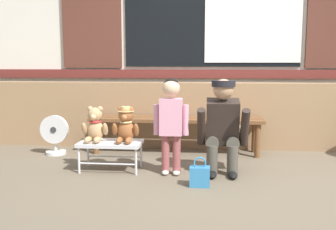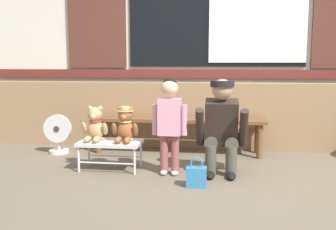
{
  "view_description": "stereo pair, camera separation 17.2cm",
  "coord_description": "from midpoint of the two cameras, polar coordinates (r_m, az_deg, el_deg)",
  "views": [
    {
      "loc": [
        -0.08,
        -3.53,
        1.1
      ],
      "look_at": [
        -0.47,
        0.49,
        0.55
      ],
      "focal_mm": 40.76,
      "sensor_mm": 36.0,
      "label": 1
    },
    {
      "loc": [
        0.1,
        -3.51,
        1.1
      ],
      "look_at": [
        -0.47,
        0.49,
        0.55
      ],
      "focal_mm": 40.76,
      "sensor_mm": 36.0,
      "label": 2
    }
  ],
  "objects": [
    {
      "name": "ground_plane",
      "position": [
        3.69,
        7.63,
        -9.67
      ],
      "size": [
        60.0,
        60.0,
        0.0
      ],
      "primitive_type": "plane",
      "color": "brown"
    },
    {
      "name": "brick_low_wall",
      "position": [
        4.99,
        7.85,
        -0.08
      ],
      "size": [
        7.41,
        0.25,
        0.85
      ],
      "primitive_type": "cube",
      "color": "#997551",
      "rests_on": "ground"
    },
    {
      "name": "shop_facade",
      "position": [
        5.52,
        8.21,
        15.83
      ],
      "size": [
        7.56,
        0.26,
        3.76
      ],
      "color": "silver",
      "rests_on": "ground"
    },
    {
      "name": "wooden_bench_long",
      "position": [
        4.66,
        2.54,
        -1.22
      ],
      "size": [
        2.1,
        0.4,
        0.44
      ],
      "color": "brown",
      "rests_on": "ground"
    },
    {
      "name": "small_display_bench",
      "position": [
        3.99,
        -7.41,
        -4.37
      ],
      "size": [
        0.64,
        0.36,
        0.3
      ],
      "color": "silver",
      "rests_on": "ground"
    },
    {
      "name": "teddy_bear_plain",
      "position": [
        4.0,
        -9.66,
        -1.51
      ],
      "size": [
        0.28,
        0.26,
        0.36
      ],
      "color": "tan",
      "rests_on": "small_display_bench"
    },
    {
      "name": "teddy_bear_with_hat",
      "position": [
        3.91,
        -5.2,
        -1.5
      ],
      "size": [
        0.28,
        0.27,
        0.36
      ],
      "color": "#93562D",
      "rests_on": "small_display_bench"
    },
    {
      "name": "child_standing",
      "position": [
        3.72,
        1.56,
        -0.09
      ],
      "size": [
        0.35,
        0.18,
        0.96
      ],
      "color": "#994C4C",
      "rests_on": "ground"
    },
    {
      "name": "adult_crouching",
      "position": [
        3.81,
        9.43,
        -1.7
      ],
      "size": [
        0.5,
        0.49,
        0.95
      ],
      "color": "#4C473D",
      "rests_on": "ground"
    },
    {
      "name": "handbag_on_ground",
      "position": [
        3.47,
        5.69,
        -9.11
      ],
      "size": [
        0.18,
        0.11,
        0.27
      ],
      "color": "teal",
      "rests_on": "ground"
    },
    {
      "name": "floor_fan",
      "position": [
        4.82,
        -15.16,
        -2.79
      ],
      "size": [
        0.34,
        0.24,
        0.48
      ],
      "color": "silver",
      "rests_on": "ground"
    }
  ]
}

